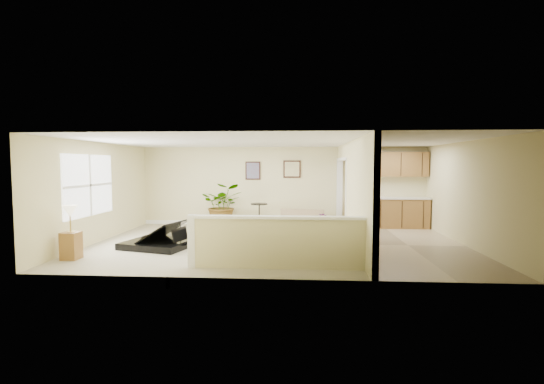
# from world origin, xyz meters

# --- Properties ---
(floor) EXTENTS (9.00, 9.00, 0.00)m
(floor) POSITION_xyz_m (0.00, 0.00, 0.00)
(floor) COLOR #BCB392
(floor) RESTS_ON ground
(back_wall) EXTENTS (9.00, 0.04, 2.50)m
(back_wall) POSITION_xyz_m (0.00, 3.00, 1.25)
(back_wall) COLOR beige
(back_wall) RESTS_ON floor
(front_wall) EXTENTS (9.00, 0.04, 2.50)m
(front_wall) POSITION_xyz_m (0.00, -3.00, 1.25)
(front_wall) COLOR beige
(front_wall) RESTS_ON floor
(left_wall) EXTENTS (0.04, 6.00, 2.50)m
(left_wall) POSITION_xyz_m (-4.50, 0.00, 1.25)
(left_wall) COLOR beige
(left_wall) RESTS_ON floor
(right_wall) EXTENTS (0.04, 6.00, 2.50)m
(right_wall) POSITION_xyz_m (4.50, 0.00, 1.25)
(right_wall) COLOR beige
(right_wall) RESTS_ON floor
(ceiling) EXTENTS (9.00, 6.00, 0.04)m
(ceiling) POSITION_xyz_m (0.00, 0.00, 2.50)
(ceiling) COLOR silver
(ceiling) RESTS_ON back_wall
(kitchen_vinyl) EXTENTS (2.70, 6.00, 0.01)m
(kitchen_vinyl) POSITION_xyz_m (3.15, 0.00, 0.00)
(kitchen_vinyl) COLOR tan
(kitchen_vinyl) RESTS_ON floor
(interior_partition) EXTENTS (0.18, 5.99, 2.50)m
(interior_partition) POSITION_xyz_m (1.80, 0.25, 1.22)
(interior_partition) COLOR beige
(interior_partition) RESTS_ON floor
(pony_half_wall) EXTENTS (3.42, 0.22, 1.00)m
(pony_half_wall) POSITION_xyz_m (0.08, -2.30, 0.52)
(pony_half_wall) COLOR beige
(pony_half_wall) RESTS_ON floor
(left_window) EXTENTS (0.05, 2.15, 1.45)m
(left_window) POSITION_xyz_m (-4.49, -0.50, 1.45)
(left_window) COLOR white
(left_window) RESTS_ON left_wall
(wall_art_left) EXTENTS (0.48, 0.04, 0.58)m
(wall_art_left) POSITION_xyz_m (-0.95, 2.97, 1.75)
(wall_art_left) COLOR #341B13
(wall_art_left) RESTS_ON back_wall
(wall_mirror) EXTENTS (0.55, 0.04, 0.55)m
(wall_mirror) POSITION_xyz_m (0.30, 2.97, 1.80)
(wall_mirror) COLOR #341B13
(wall_mirror) RESTS_ON back_wall
(kitchen_cabinets) EXTENTS (2.36, 0.65, 2.33)m
(kitchen_cabinets) POSITION_xyz_m (3.19, 2.73, 0.87)
(kitchen_cabinets) COLOR olive
(kitchen_cabinets) RESTS_ON floor
(piano) EXTENTS (1.99, 2.00, 1.40)m
(piano) POSITION_xyz_m (-2.80, -0.44, 0.59)
(piano) COLOR black
(piano) RESTS_ON floor
(piano_bench) EXTENTS (0.40, 0.74, 0.49)m
(piano_bench) POSITION_xyz_m (-1.50, -0.20, 0.24)
(piano_bench) COLOR black
(piano_bench) RESTS_ON floor
(loveseat) EXTENTS (1.42, 0.92, 0.76)m
(loveseat) POSITION_xyz_m (0.59, 2.26, 0.29)
(loveseat) COLOR tan
(loveseat) RESTS_ON floor
(accent_table) EXTENTS (0.51, 0.51, 0.74)m
(accent_table) POSITION_xyz_m (-0.70, 2.50, 0.48)
(accent_table) COLOR black
(accent_table) RESTS_ON floor
(palm_plant) EXTENTS (1.34, 1.19, 1.37)m
(palm_plant) POSITION_xyz_m (-1.86, 2.58, 0.67)
(palm_plant) COLOR black
(palm_plant) RESTS_ON floor
(small_plant) EXTENTS (0.33, 0.33, 0.49)m
(small_plant) POSITION_xyz_m (1.20, 2.06, 0.21)
(small_plant) COLOR black
(small_plant) RESTS_ON floor
(lamp_stand) EXTENTS (0.33, 0.33, 1.11)m
(lamp_stand) POSITION_xyz_m (-4.15, -1.87, 0.47)
(lamp_stand) COLOR olive
(lamp_stand) RESTS_ON floor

